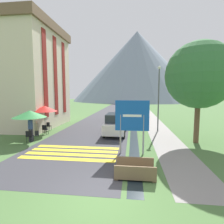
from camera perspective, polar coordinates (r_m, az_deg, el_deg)
name	(u,v)px	position (r m, az deg, el deg)	size (l,w,h in m)	color
ground_plane	(125,117)	(25.82, 4.33, -1.79)	(160.00, 160.00, 0.00)	#476B38
road	(115,111)	(35.90, 1.03, 0.46)	(6.40, 60.00, 0.01)	#38383D
footpath	(145,111)	(35.82, 10.79, 0.34)	(2.20, 60.00, 0.01)	gray
drainage_channel	(133,111)	(35.73, 6.94, 0.38)	(0.60, 60.00, 0.00)	black
crosswalk_marking	(72,152)	(11.03, -12.81, -12.77)	(5.44, 2.54, 0.01)	yellow
mountain_distant	(137,67)	(88.04, 8.07, 14.49)	(61.04, 61.04, 32.89)	gray
hotel_building	(33,72)	(20.55, -24.43, 11.70)	(5.45, 8.47, 10.60)	beige
road_sign	(132,120)	(10.14, 6.58, -2.50)	(1.95, 0.11, 3.15)	gray
footbridge	(135,171)	(7.98, 7.49, -18.55)	(1.70, 1.10, 0.65)	brown
parked_car_near	(115,124)	(15.18, 1.12, -3.89)	(1.79, 4.30, 1.82)	silver
parked_car_far	(123,113)	(23.27, 3.58, -0.40)	(1.85, 4.05, 1.82)	#A31919
cafe_chair_middle	(45,129)	(16.13, -21.04, -5.14)	(0.40, 0.40, 0.85)	black
cafe_chair_nearest	(29,135)	(14.09, -25.42, -6.92)	(0.40, 0.40, 0.85)	black
cafe_chair_far_right	(48,126)	(17.60, -20.10, -4.19)	(0.40, 0.40, 0.85)	black
cafe_umbrella_front_green	(30,114)	(14.03, -25.31, -0.58)	(2.36, 2.36, 2.32)	#B7B2A8
cafe_umbrella_middle_red	(45,109)	(16.32, -21.18, 1.03)	(2.17, 2.17, 2.47)	#B7B2A8
person_standing_terrace	(31,128)	(14.09, -25.07, -4.62)	(0.32, 0.32, 1.83)	#282833
person_seated_near	(37,128)	(15.91, -23.39, -4.72)	(0.32, 0.32, 1.26)	#282833
streetlamp	(159,94)	(16.79, 14.99, 5.78)	(0.28, 0.28, 6.02)	#515156
tree_by_path	(199,75)	(13.80, 26.60, 10.69)	(4.66, 4.66, 7.14)	brown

